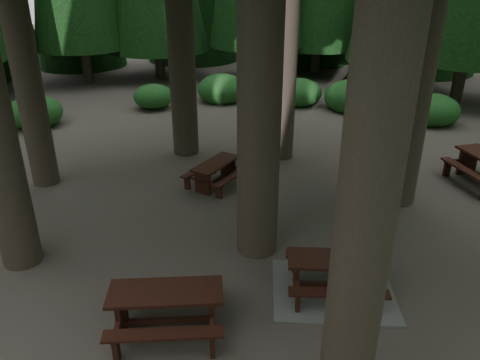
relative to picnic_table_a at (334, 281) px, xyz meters
The scene contains 5 objects.
ground 2.78m from the picnic_table_a, behind, with size 80.00×80.00×0.00m, color #584F47.
picnic_table_a is the anchor object (origin of this frame).
picnic_table_b 5.18m from the picnic_table_a, 153.42° to the left, with size 1.37×1.65×0.67m.
picnic_table_e 3.08m from the picnic_table_a, 125.41° to the right, with size 2.35×2.30×0.79m.
shrub_ring 2.27m from the picnic_table_a, 155.56° to the left, with size 23.86×24.64×1.49m.
Camera 1 is at (5.50, -6.83, 5.53)m, focal length 35.00 mm.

